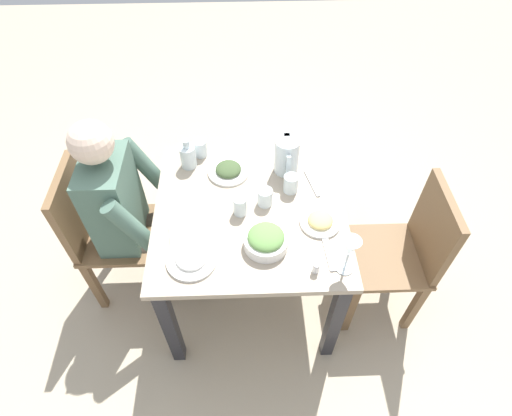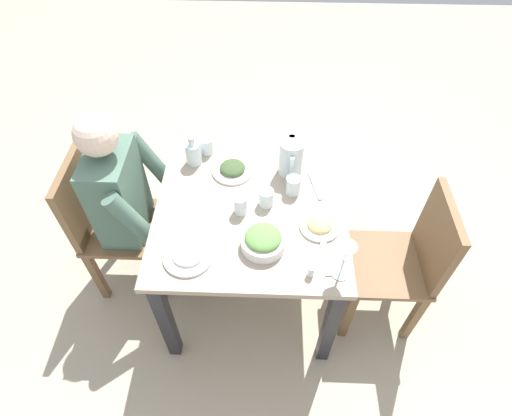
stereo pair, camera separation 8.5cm
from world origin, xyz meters
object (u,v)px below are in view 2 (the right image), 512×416
object	(u,v)px
water_glass_far_left	(266,198)
oil_carafe	(193,154)
chair_far	(406,259)
chair_near	(107,221)
water_pitcher	(291,157)
plate_fries	(320,225)
salad_bowl	(263,240)
water_glass_near_right	(207,146)
dining_table	(251,225)
water_glass_far_right	(293,185)
plate_yoghurt	(188,255)
plate_dolmas	(232,169)
diner_near	(139,203)
wine_glass	(345,254)
salt_shaker	(311,271)
water_glass_near_left	(240,205)

from	to	relation	value
water_glass_far_left	oil_carafe	xyz separation A→B (m)	(-0.27, -0.37, 0.01)
chair_far	chair_near	bearing A→B (deg)	-96.96
water_pitcher	plate_fries	size ratio (longest dim) A/B	1.04
chair_far	water_pitcher	distance (m)	0.75
salad_bowl	water_glass_near_right	world-z (taller)	same
dining_table	water_glass_far_right	world-z (taller)	water_glass_far_right
chair_far	plate_yoghurt	world-z (taller)	chair_far
plate_dolmas	water_glass_far_right	bearing A→B (deg)	66.22
plate_yoghurt	oil_carafe	distance (m)	0.59
dining_table	diner_near	size ratio (longest dim) A/B	0.76
wine_glass	oil_carafe	bearing A→B (deg)	-133.28
water_pitcher	water_glass_near_right	bearing A→B (deg)	-106.48
wine_glass	salt_shaker	size ratio (longest dim) A/B	3.63
oil_carafe	dining_table	bearing A→B (deg)	44.70
water_glass_far_left	chair_near	bearing A→B (deg)	-93.95
dining_table	salt_shaker	xyz separation A→B (m)	(0.35, 0.26, 0.15)
chair_far	water_glass_far_left	size ratio (longest dim) A/B	10.05
diner_near	water_pitcher	bearing A→B (deg)	102.39
water_pitcher	oil_carafe	world-z (taller)	water_pitcher
plate_fries	plate_dolmas	bearing A→B (deg)	-129.45
diner_near	plate_yoghurt	distance (m)	0.49
salad_bowl	oil_carafe	bearing A→B (deg)	-144.68
plate_dolmas	water_glass_far_left	xyz separation A→B (m)	(0.21, 0.17, 0.03)
water_pitcher	water_glass_near_left	world-z (taller)	water_pitcher
water_glass_far_left	salt_shaker	bearing A→B (deg)	26.51
salad_bowl	water_glass_near_left	world-z (taller)	water_glass_near_left
chair_far	plate_yoghurt	size ratio (longest dim) A/B	4.09
chair_far	plate_dolmas	distance (m)	0.97
water_glass_near_right	water_glass_far_left	xyz separation A→B (m)	(0.35, 0.32, -0.00)
diner_near	plate_fries	size ratio (longest dim) A/B	6.40
dining_table	salad_bowl	distance (m)	0.28
plate_fries	chair_far	bearing A→B (deg)	90.05
plate_dolmas	salt_shaker	bearing A→B (deg)	31.43
water_glass_near_left	plate_yoghurt	bearing A→B (deg)	-38.71
dining_table	salt_shaker	distance (m)	0.46
diner_near	plate_fries	distance (m)	0.90
water_glass_far_right	oil_carafe	distance (m)	0.54
diner_near	water_glass_near_left	world-z (taller)	diner_near
water_glass_near_right	salt_shaker	xyz separation A→B (m)	(0.73, 0.51, -0.02)
salad_bowl	water_glass_far_right	bearing A→B (deg)	157.30
dining_table	water_pitcher	bearing A→B (deg)	143.39
diner_near	water_glass_near_left	bearing A→B (deg)	77.92
chair_far	salt_shaker	size ratio (longest dim) A/B	16.28
plate_yoghurt	water_glass_near_left	world-z (taller)	water_glass_near_left
water_glass_near_right	wine_glass	xyz separation A→B (m)	(0.72, 0.63, 0.10)
water_glass_near_left	chair_far	bearing A→B (deg)	84.62
dining_table	oil_carafe	world-z (taller)	oil_carafe
chair_far	water_glass_near_left	size ratio (longest dim) A/B	9.21
water_pitcher	water_glass_near_right	size ratio (longest dim) A/B	2.08
water_pitcher	wine_glass	world-z (taller)	wine_glass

